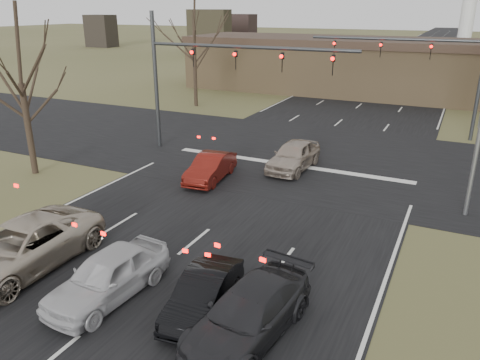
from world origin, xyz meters
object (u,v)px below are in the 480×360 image
at_px(car_silver_suv, 21,247).
at_px(car_charcoal_sedan, 249,314).
at_px(building, 398,68).
at_px(car_white_sedan, 108,275).
at_px(car_black_hatch, 203,293).
at_px(car_red_ahead, 211,167).
at_px(car_silver_ahead, 294,155).
at_px(mast_arm_far, 435,59).
at_px(mast_arm_near, 203,66).

xyz_separation_m(car_silver_suv, car_charcoal_sedan, (8.17, 0.15, -0.12)).
xyz_separation_m(building, car_white_sedan, (-2.50, -39.08, -1.94)).
bearing_deg(car_black_hatch, car_white_sedan, -175.40).
bearing_deg(car_charcoal_sedan, car_white_sedan, -170.21).
height_order(building, car_red_ahead, building).
bearing_deg(car_silver_ahead, car_charcoal_sedan, -72.80).
distance_m(car_silver_suv, car_silver_ahead, 14.31).
xyz_separation_m(mast_arm_far, car_red_ahead, (-8.87, -13.91, -4.36)).
distance_m(building, car_white_sedan, 39.21).
relative_size(building, car_silver_suv, 7.42).
bearing_deg(mast_arm_near, mast_arm_far, 41.22).
xyz_separation_m(car_white_sedan, car_red_ahead, (-2.18, 10.17, -0.07)).
xyz_separation_m(building, car_silver_suv, (-6.16, -39.03, -1.87)).
relative_size(building, car_black_hatch, 11.81).
xyz_separation_m(car_black_hatch, car_charcoal_sedan, (1.60, -0.40, 0.08)).
height_order(car_black_hatch, car_red_ahead, car_red_ahead).
xyz_separation_m(mast_arm_near, car_silver_suv, (1.07, -14.03, -4.28)).
bearing_deg(car_charcoal_sedan, car_black_hatch, 173.37).
bearing_deg(car_red_ahead, building, 74.86).
relative_size(car_silver_suv, car_red_ahead, 1.44).
distance_m(car_white_sedan, car_silver_ahead, 13.61).
xyz_separation_m(car_black_hatch, car_red_ahead, (-5.09, 9.58, 0.06)).
height_order(mast_arm_near, car_black_hatch, mast_arm_near).
bearing_deg(car_black_hatch, car_charcoal_sedan, -20.84).
bearing_deg(car_white_sedan, car_red_ahead, 106.40).
xyz_separation_m(car_white_sedan, car_black_hatch, (2.91, 0.59, -0.13)).
xyz_separation_m(car_black_hatch, car_silver_ahead, (-1.91, 12.98, 0.17)).
relative_size(mast_arm_near, car_black_hatch, 3.37).
relative_size(building, car_red_ahead, 10.67).
height_order(car_silver_suv, car_red_ahead, car_silver_suv).
distance_m(car_black_hatch, car_charcoal_sedan, 1.65).
xyz_separation_m(car_white_sedan, car_silver_ahead, (1.00, 13.57, 0.03)).
bearing_deg(car_black_hatch, building, 83.70).
distance_m(building, car_silver_ahead, 25.62).
height_order(building, car_charcoal_sedan, building).
height_order(car_silver_suv, car_silver_ahead, car_silver_suv).
height_order(mast_arm_far, car_red_ahead, mast_arm_far).
distance_m(car_silver_suv, car_red_ahead, 10.23).
distance_m(car_red_ahead, car_silver_ahead, 4.66).
distance_m(car_charcoal_sedan, car_red_ahead, 12.01).
height_order(car_charcoal_sedan, car_silver_ahead, car_silver_ahead).
distance_m(car_black_hatch, car_silver_ahead, 13.12).
bearing_deg(car_silver_suv, car_charcoal_sedan, 0.51).
xyz_separation_m(car_silver_suv, car_white_sedan, (3.66, -0.05, -0.07)).
bearing_deg(mast_arm_near, car_charcoal_sedan, -56.35).
height_order(car_white_sedan, car_charcoal_sedan, car_white_sedan).
distance_m(mast_arm_near, car_silver_suv, 14.71).
height_order(mast_arm_far, car_silver_ahead, mast_arm_far).
bearing_deg(mast_arm_far, car_silver_suv, -113.29).
height_order(car_red_ahead, car_silver_ahead, car_silver_ahead).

